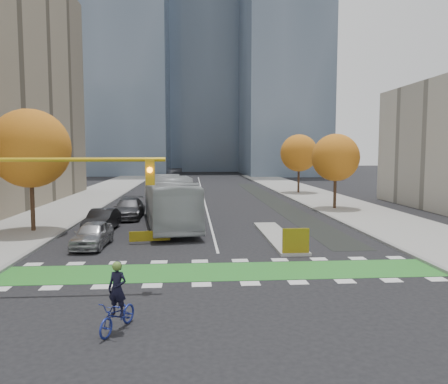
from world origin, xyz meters
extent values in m
plane|color=black|center=(0.00, 0.00, 0.00)|extent=(300.00, 300.00, 0.00)
cube|color=gray|center=(-13.50, 20.00, 0.07)|extent=(7.00, 120.00, 0.15)
cube|color=gray|center=(13.50, 20.00, 0.07)|extent=(7.00, 120.00, 0.15)
cube|color=gray|center=(-10.00, 20.00, 0.07)|extent=(0.30, 120.00, 0.16)
cube|color=gray|center=(10.00, 20.00, 0.07)|extent=(0.30, 120.00, 0.16)
cube|color=#287C28|center=(0.00, 1.50, 0.01)|extent=(20.00, 3.00, 0.01)
cube|color=silver|center=(0.00, 40.00, 0.01)|extent=(0.15, 70.00, 0.01)
cube|color=black|center=(7.50, 30.00, 0.01)|extent=(2.50, 50.00, 0.01)
cube|color=gray|center=(4.00, 9.00, 0.08)|extent=(1.60, 10.00, 0.16)
cube|color=yellow|center=(4.00, 4.20, 0.80)|extent=(1.40, 0.12, 1.30)
cube|color=#47566B|center=(-18.00, 90.00, 35.00)|extent=(22.00, 22.00, 70.00)
cube|color=#47566B|center=(6.00, 110.00, 45.00)|extent=(20.00, 20.00, 90.00)
cube|color=#47566B|center=(20.00, 85.00, 30.00)|extent=(18.00, 24.00, 60.00)
cube|color=#47566B|center=(-4.00, 140.00, 40.00)|extent=(26.00, 26.00, 80.00)
cylinder|color=#332114|center=(-12.00, 12.00, 2.62)|extent=(0.28, 0.28, 5.25)
sphere|color=#A35A14|center=(-12.00, 12.00, 5.62)|extent=(5.20, 5.20, 5.20)
cylinder|color=#332114|center=(12.00, 22.00, 2.27)|extent=(0.28, 0.28, 4.55)
sphere|color=#A35A14|center=(12.00, 22.00, 4.88)|extent=(4.40, 4.40, 4.40)
cylinder|color=#332114|center=(12.50, 38.00, 2.45)|extent=(0.28, 0.28, 4.90)
sphere|color=#A35A14|center=(12.50, 38.00, 5.25)|extent=(4.80, 4.80, 4.80)
cylinder|color=#BF9914|center=(-6.50, -0.50, 5.10)|extent=(8.20, 0.16, 0.16)
cube|color=#BF9914|center=(-3.00, -0.50, 4.60)|extent=(0.35, 0.28, 1.00)
sphere|color=orange|center=(-3.00, -0.68, 4.70)|extent=(0.22, 0.22, 0.22)
imported|color=navy|center=(-3.62, -4.82, 0.49)|extent=(1.32, 1.96, 0.97)
imported|color=black|center=(-3.62, -4.82, 1.31)|extent=(0.71, 0.60, 1.65)
sphere|color=#597F2D|center=(-3.62, -4.82, 2.00)|extent=(0.28, 0.28, 0.28)
imported|color=#A6ABAE|center=(-3.00, 14.09, 1.82)|extent=(4.83, 13.38, 3.64)
imported|color=#9B9CA0|center=(-7.03, 7.16, 0.73)|extent=(1.95, 4.36, 1.46)
imported|color=black|center=(-7.51, 12.16, 0.75)|extent=(1.91, 4.65, 1.50)
imported|color=#4E4F53|center=(-6.52, 17.95, 0.80)|extent=(2.23, 5.48, 1.59)
camera|label=1|loc=(-1.37, -17.78, 5.40)|focal=35.00mm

